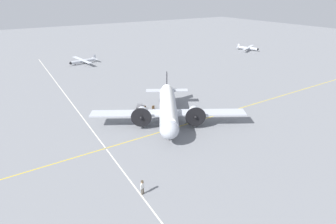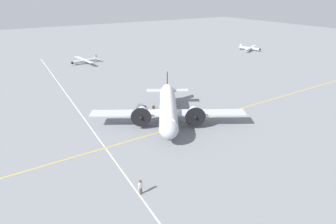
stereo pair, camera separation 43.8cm
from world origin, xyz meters
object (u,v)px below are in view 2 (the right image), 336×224
suitcase_upright_spare (153,107)px  light_aircraft_distant (250,48)px  baggage_cart (140,106)px  crew_foreground (141,186)px  light_aircraft_taxiing (84,61)px  suitcase_near_door (145,107)px  airliner_main (168,108)px

suitcase_upright_spare → light_aircraft_distant: bearing=-153.2°
baggage_cart → light_aircraft_distant: bearing=150.5°
crew_foreground → light_aircraft_taxiing: (-10.24, -59.72, -0.22)m
baggage_cart → light_aircraft_distant: size_ratio=0.18×
suitcase_near_door → baggage_cart: 1.27m
light_aircraft_distant → light_aircraft_taxiing: 58.86m
light_aircraft_distant → suitcase_upright_spare: bearing=-88.5°
suitcase_near_door → light_aircraft_distant: light_aircraft_distant is taller
crew_foreground → baggage_cart: size_ratio=0.94×
airliner_main → baggage_cart: bearing=-141.5°
suitcase_near_door → light_aircraft_distant: bearing=-154.4°
airliner_main → light_aircraft_distant: airliner_main is taller
suitcase_near_door → light_aircraft_distant: size_ratio=0.06×
airliner_main → suitcase_near_door: size_ratio=35.18×
baggage_cart → suitcase_upright_spare: bearing=80.7°
suitcase_upright_spare → light_aircraft_distant: size_ratio=0.06×
crew_foreground → light_aircraft_taxiing: light_aircraft_taxiing is taller
crew_foreground → light_aircraft_distant: size_ratio=0.17×
suitcase_upright_spare → suitcase_near_door: bearing=-31.5°
airliner_main → light_aircraft_distant: size_ratio=2.20×
suitcase_upright_spare → light_aircraft_distant: 62.65m
baggage_cart → light_aircraft_taxiing: 38.71m
suitcase_near_door → light_aircraft_distant: 63.47m
light_aircraft_distant → airliner_main: bearing=-83.9°
crew_foreground → suitcase_upright_spare: crew_foreground is taller
airliner_main → baggage_cart: 8.71m
crew_foreground → baggage_cart: bearing=39.3°
airliner_main → crew_foreground: (11.14, 12.70, -1.53)m
baggage_cart → light_aircraft_taxiing: light_aircraft_taxiing is taller
light_aircraft_distant → light_aircraft_taxiing: (57.55, -12.38, 0.03)m
light_aircraft_distant → light_aircraft_taxiing: bearing=-127.5°
suitcase_near_door → light_aircraft_taxiing: light_aircraft_taxiing is taller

